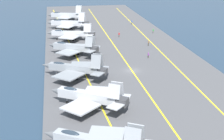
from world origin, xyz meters
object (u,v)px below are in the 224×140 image
at_px(crew_green_vest, 153,31).
at_px(crew_blue_vest, 132,22).
at_px(parked_jet_eighth, 66,15).
at_px(crew_purple_vest, 148,55).
at_px(parked_jet_third, 89,96).
at_px(parked_jet_fourth, 75,68).
at_px(crew_brown_vest, 149,43).
at_px(parked_jet_seventh, 68,23).
at_px(parked_jet_sixth, 71,33).
at_px(parked_jet_fifth, 73,47).
at_px(crew_red_vest, 119,35).

distance_m(crew_green_vest, crew_blue_vest, 18.16).
bearing_deg(parked_jet_eighth, crew_purple_vest, -161.37).
distance_m(parked_jet_third, parked_jet_eighth, 90.98).
relative_size(parked_jet_fourth, crew_green_vest, 9.67).
relative_size(parked_jet_third, crew_brown_vest, 9.05).
height_order(parked_jet_fourth, parked_jet_seventh, parked_jet_seventh).
distance_m(parked_jet_third, crew_purple_vest, 36.58).
xyz_separation_m(parked_jet_third, crew_blue_vest, (78.35, -26.68, -1.42)).
distance_m(parked_jet_fourth, parked_jet_sixth, 37.98).
distance_m(parked_jet_third, parked_jet_sixth, 55.15).
height_order(parked_jet_third, crew_brown_vest, parked_jet_third).
bearing_deg(parked_jet_seventh, crew_green_vest, -111.72).
relative_size(parked_jet_third, parked_jet_eighth, 0.93).
height_order(parked_jet_eighth, crew_green_vest, parked_jet_eighth).
bearing_deg(parked_jet_fifth, crew_green_vest, -52.38).
relative_size(parked_jet_seventh, parked_jet_eighth, 0.99).
bearing_deg(parked_jet_sixth, parked_jet_seventh, 0.82).
distance_m(parked_jet_fifth, crew_green_vest, 39.68).
relative_size(parked_jet_fourth, crew_brown_vest, 9.35).
distance_m(parked_jet_fifth, crew_red_vest, 26.82).
height_order(parked_jet_third, crew_blue_vest, parked_jet_third).
bearing_deg(crew_green_vest, crew_brown_vest, 158.91).
xyz_separation_m(parked_jet_sixth, crew_purple_vest, (-24.85, -20.45, -1.46)).
distance_m(parked_jet_third, parked_jet_seventh, 73.06).
bearing_deg(parked_jet_eighth, crew_green_vest, -134.49).
height_order(crew_brown_vest, crew_blue_vest, crew_blue_vest).
bearing_deg(crew_blue_vest, parked_jet_third, 161.19).
relative_size(parked_jet_eighth, crew_purple_vest, 10.09).
height_order(parked_jet_eighth, crew_brown_vest, parked_jet_eighth).
bearing_deg(parked_jet_third, crew_blue_vest, -18.81).
relative_size(parked_jet_sixth, crew_red_vest, 9.73).
xyz_separation_m(parked_jet_eighth, crew_blue_vest, (-12.63, -26.69, -1.59)).
relative_size(parked_jet_fifth, crew_red_vest, 8.82).
relative_size(parked_jet_eighth, crew_red_vest, 9.66).
xyz_separation_m(parked_jet_fifth, parked_jet_sixth, (18.68, -0.56, -0.11)).
height_order(parked_jet_third, crew_purple_vest, parked_jet_third).
height_order(parked_jet_fifth, crew_green_vest, parked_jet_fifth).
xyz_separation_m(crew_green_vest, crew_red_vest, (-3.99, 13.84, 0.04)).
xyz_separation_m(parked_jet_third, crew_red_vest, (56.68, -17.01, -1.44)).
bearing_deg(parked_jet_fourth, crew_red_vest, -24.99).
bearing_deg(parked_jet_seventh, crew_purple_vest, -154.16).
height_order(parked_jet_fifth, parked_jet_eighth, parked_jet_eighth).
bearing_deg(parked_jet_fifth, parked_jet_third, -179.12).
relative_size(parked_jet_seventh, crew_brown_vest, 9.60).
bearing_deg(parked_jet_third, crew_brown_vest, -29.12).
height_order(parked_jet_third, crew_red_vest, parked_jet_third).
bearing_deg(crew_green_vest, parked_jet_sixth, 100.14).
relative_size(parked_jet_eighth, crew_brown_vest, 9.69).
height_order(parked_jet_sixth, crew_purple_vest, parked_jet_sixth).
distance_m(parked_jet_third, crew_green_vest, 68.07).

